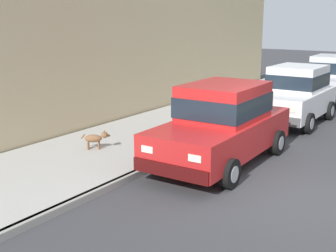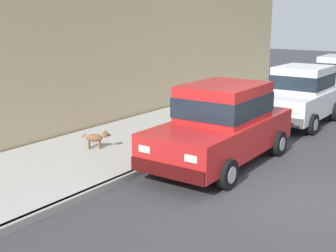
% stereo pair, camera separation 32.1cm
% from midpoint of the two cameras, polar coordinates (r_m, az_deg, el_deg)
% --- Properties ---
extents(ground_plane, '(80.00, 80.00, 0.00)m').
position_cam_midpoint_polar(ground_plane, '(9.24, 14.36, -8.61)').
color(ground_plane, '#38383A').
extents(curb, '(0.16, 64.00, 0.14)m').
position_cam_midpoint_polar(curb, '(10.62, -2.10, -4.82)').
color(curb, gray).
rests_on(curb, ground).
extents(sidewalk, '(3.60, 64.00, 0.14)m').
position_cam_midpoint_polar(sidewalk, '(11.72, -9.23, -3.19)').
color(sidewalk, '#A8A59E').
rests_on(sidewalk, ground).
extents(car_red_sedan, '(2.09, 4.63, 1.92)m').
position_cam_midpoint_polar(car_red_sedan, '(10.72, 6.08, 0.38)').
color(car_red_sedan, red).
rests_on(car_red_sedan, ground).
extents(car_white_hatchback, '(1.98, 3.81, 1.88)m').
position_cam_midpoint_polar(car_white_hatchback, '(15.41, 15.37, 4.00)').
color(car_white_hatchback, white).
rests_on(car_white_hatchback, ground).
extents(car_silver_hatchback, '(2.06, 3.86, 1.88)m').
position_cam_midpoint_polar(car_silver_hatchback, '(20.01, 19.65, 5.83)').
color(car_silver_hatchback, '#BCBCC1').
rests_on(car_silver_hatchback, ground).
extents(dog_brown, '(0.63, 0.51, 0.49)m').
position_cam_midpoint_polar(dog_brown, '(11.63, -9.95, -1.52)').
color(dog_brown, brown).
rests_on(dog_brown, sidewalk).
extents(building_facade, '(0.50, 20.00, 4.51)m').
position_cam_midpoint_polar(building_facade, '(16.31, -3.27, 9.51)').
color(building_facade, tan).
rests_on(building_facade, ground).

